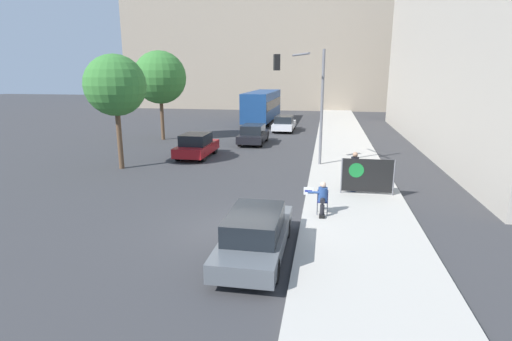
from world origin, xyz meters
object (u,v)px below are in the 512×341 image
(car_on_road_midblock, at_px, (253,134))
(street_tree_midblock, at_px, (160,78))
(traffic_light_pole, at_px, (307,89))
(car_on_road_distant, at_px, (284,123))
(jogger_on_sidewalk, at_px, (354,171))
(seated_protester, at_px, (322,197))
(parked_car_curbside, at_px, (255,234))
(car_on_road_nearest, at_px, (197,146))
(city_bus_on_road, at_px, (262,105))
(street_tree_near_curb, at_px, (115,86))
(protest_banner, at_px, (367,176))

(car_on_road_midblock, xyz_separation_m, street_tree_midblock, (-7.63, 0.69, 4.21))
(traffic_light_pole, xyz_separation_m, car_on_road_distant, (-2.75, 14.61, -3.72))
(jogger_on_sidewalk, relative_size, car_on_road_midblock, 0.41)
(seated_protester, distance_m, street_tree_midblock, 21.19)
(car_on_road_midblock, xyz_separation_m, car_on_road_distant, (1.58, 7.31, -0.02))
(parked_car_curbside, distance_m, car_on_road_nearest, 14.82)
(city_bus_on_road, height_order, street_tree_near_curb, street_tree_near_curb)
(seated_protester, bearing_deg, street_tree_midblock, 126.21)
(car_on_road_distant, bearing_deg, car_on_road_midblock, -102.19)
(car_on_road_midblock, bearing_deg, traffic_light_pole, -59.34)
(car_on_road_nearest, bearing_deg, parked_car_curbside, -65.04)
(car_on_road_nearest, relative_size, street_tree_near_curb, 0.66)
(parked_car_curbside, xyz_separation_m, car_on_road_midblock, (-3.56, 19.03, 0.03))
(city_bus_on_road, xyz_separation_m, street_tree_near_curb, (-4.43, -22.90, 2.71))
(car_on_road_midblock, height_order, street_tree_midblock, street_tree_midblock)
(car_on_road_distant, height_order, street_tree_near_curb, street_tree_near_curb)
(car_on_road_midblock, height_order, car_on_road_distant, car_on_road_midblock)
(city_bus_on_road, bearing_deg, jogger_on_sidewalk, -72.18)
(car_on_road_nearest, relative_size, car_on_road_distant, 0.90)
(parked_car_curbside, distance_m, street_tree_midblock, 23.06)
(parked_car_curbside, height_order, city_bus_on_road, city_bus_on_road)
(traffic_light_pole, height_order, street_tree_midblock, street_tree_midblock)
(street_tree_near_curb, bearing_deg, protest_banner, -13.69)
(jogger_on_sidewalk, height_order, traffic_light_pole, traffic_light_pole)
(seated_protester, bearing_deg, protest_banner, 54.66)
(traffic_light_pole, height_order, car_on_road_nearest, traffic_light_pole)
(traffic_light_pole, distance_m, city_bus_on_road, 21.83)
(seated_protester, height_order, protest_banner, protest_banner)
(parked_car_curbside, bearing_deg, street_tree_near_curb, 134.36)
(street_tree_near_curb, xyz_separation_m, street_tree_midblock, (-1.70, 10.01, 0.32))
(traffic_light_pole, xyz_separation_m, car_on_road_nearest, (-7.02, 1.71, -3.67))
(seated_protester, relative_size, protest_banner, 0.55)
(car_on_road_nearest, xyz_separation_m, car_on_road_midblock, (2.69, 5.60, -0.03))
(protest_banner, bearing_deg, car_on_road_distant, 106.10)
(car_on_road_nearest, bearing_deg, city_bus_on_road, 86.46)
(car_on_road_nearest, distance_m, street_tree_near_curb, 6.27)
(parked_car_curbside, distance_m, street_tree_near_curb, 14.13)
(jogger_on_sidewalk, bearing_deg, traffic_light_pole, -36.19)
(street_tree_midblock, bearing_deg, car_on_road_distant, 35.73)
(parked_car_curbside, relative_size, street_tree_midblock, 0.68)
(traffic_light_pole, xyz_separation_m, street_tree_near_curb, (-10.26, -2.02, 0.20))
(jogger_on_sidewalk, relative_size, car_on_road_nearest, 0.43)
(seated_protester, distance_m, street_tree_near_curb, 13.47)
(protest_banner, height_order, car_on_road_distant, protest_banner)
(car_on_road_nearest, relative_size, city_bus_on_road, 0.36)
(car_on_road_midblock, xyz_separation_m, city_bus_on_road, (-1.50, 13.58, 1.19))
(car_on_road_distant, bearing_deg, street_tree_near_curb, -114.29)
(car_on_road_distant, relative_size, street_tree_near_curb, 0.73)
(protest_banner, bearing_deg, city_bus_on_road, 108.64)
(jogger_on_sidewalk, height_order, car_on_road_nearest, jogger_on_sidewalk)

